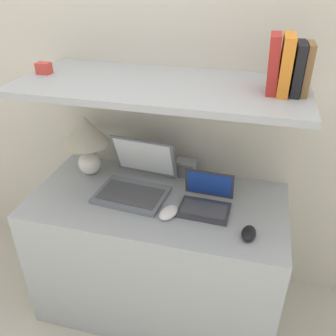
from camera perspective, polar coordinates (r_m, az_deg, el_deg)
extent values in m
cube|color=beige|center=(1.83, 1.32, 14.09)|extent=(6.00, 0.05, 2.40)
cube|color=#999EA3|center=(1.95, -1.60, -13.65)|extent=(1.23, 0.61, 0.72)
cube|color=beige|center=(2.04, 0.83, -2.14)|extent=(1.23, 0.04, 1.24)
cube|color=#999EA3|center=(1.54, -1.34, 13.01)|extent=(1.23, 0.55, 0.03)
ellipsoid|color=white|center=(1.94, -12.48, 0.81)|extent=(0.12, 0.12, 0.13)
cylinder|color=tan|center=(1.90, -12.78, 3.21)|extent=(0.02, 0.02, 0.05)
cone|color=#B2AD99|center=(1.85, -13.13, 5.97)|extent=(0.24, 0.24, 0.15)
cube|color=slate|center=(1.74, -5.87, -4.28)|extent=(0.35, 0.27, 0.02)
cube|color=#47474C|center=(1.73, -6.02, -4.14)|extent=(0.31, 0.20, 0.00)
cube|color=slate|center=(1.81, -3.84, 1.78)|extent=(0.34, 0.12, 0.23)
cube|color=white|center=(1.81, -3.90, 1.76)|extent=(0.31, 0.10, 0.20)
cube|color=#333338|center=(1.64, 5.82, -6.74)|extent=(0.23, 0.16, 0.02)
cube|color=#47474C|center=(1.63, 5.79, -6.54)|extent=(0.21, 0.12, 0.00)
cube|color=#333338|center=(1.68, 6.64, -2.52)|extent=(0.23, 0.05, 0.15)
cube|color=navy|center=(1.67, 6.61, -2.58)|extent=(0.21, 0.04, 0.13)
ellipsoid|color=white|center=(1.61, 0.09, -7.17)|extent=(0.10, 0.13, 0.04)
ellipsoid|color=black|center=(1.53, 12.82, -10.18)|extent=(0.07, 0.10, 0.04)
cube|color=gray|center=(1.85, 2.94, -0.24)|extent=(0.10, 0.06, 0.11)
cube|color=#59595B|center=(1.83, 2.74, -0.70)|extent=(0.08, 0.00, 0.08)
cube|color=brown|center=(1.47, 21.43, 14.54)|extent=(0.03, 0.12, 0.19)
cube|color=black|center=(1.46, 20.11, 14.74)|extent=(0.03, 0.15, 0.19)
cube|color=orange|center=(1.46, 18.36, 15.47)|extent=(0.04, 0.17, 0.21)
cube|color=#A82823|center=(1.45, 16.56, 15.74)|extent=(0.05, 0.14, 0.22)
cube|color=#CC3D33|center=(1.76, -19.29, 14.87)|extent=(0.06, 0.05, 0.05)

